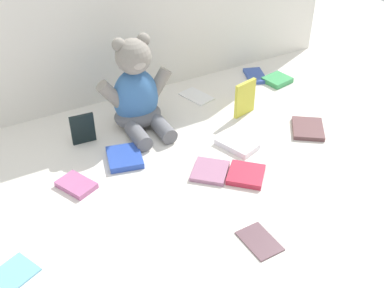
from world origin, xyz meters
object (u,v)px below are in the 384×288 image
book_case_2 (255,76)px  book_case_10 (125,157)px  book_case_9 (245,98)px  book_case_0 (277,80)px  book_case_11 (6,279)px  book_case_4 (246,175)px  teddy_bear (137,95)px  book_case_3 (77,186)px  book_case_5 (308,129)px  book_case_6 (210,171)px  book_case_8 (258,241)px  book_case_1 (196,96)px  book_case_12 (83,129)px  book_case_7 (237,144)px

book_case_2 → book_case_10: book_case_10 is taller
book_case_9 → book_case_0: bearing=15.0°
book_case_2 → book_case_10: (-0.64, -0.24, 0.00)m
book_case_2 → book_case_11: book_case_2 is taller
book_case_4 → teddy_bear: bearing=-25.0°
book_case_11 → book_case_9: bearing=-93.4°
teddy_bear → book_case_11: 0.68m
book_case_3 → book_case_5: (0.73, -0.09, -0.00)m
book_case_0 → book_case_9: book_case_9 is taller
book_case_0 → book_case_6: (-0.50, -0.34, -0.00)m
book_case_4 → book_case_5: (0.31, 0.10, -0.00)m
book_case_3 → book_case_5: bearing=-31.4°
book_case_0 → book_case_8: size_ratio=0.87×
book_case_1 → book_case_3: book_case_3 is taller
book_case_6 → book_case_10: size_ratio=0.92×
teddy_bear → book_case_3: size_ratio=2.95×
book_case_0 → book_case_2: book_case_0 is taller
book_case_4 → book_case_8: bearing=106.2°
book_case_12 → book_case_11: bearing=-122.6°
book_case_6 → book_case_9: book_case_9 is taller
book_case_6 → book_case_10: (-0.19, 0.17, 0.00)m
book_case_11 → book_case_2: bearing=-87.5°
book_case_7 → book_case_11: 0.74m
book_case_3 → book_case_6: size_ratio=0.98×
book_case_7 → book_case_11: (-0.72, -0.17, -0.00)m
book_case_6 → book_case_11: 0.59m
book_case_8 → book_case_10: bearing=-72.8°
book_case_4 → book_case_3: bearing=20.4°
book_case_2 → book_case_11: size_ratio=0.88×
book_case_2 → book_case_3: (-0.80, -0.29, 0.00)m
book_case_0 → book_case_3: size_ratio=0.89×
book_case_0 → book_case_12: book_case_12 is taller
book_case_2 → book_case_6: (-0.45, -0.42, -0.00)m
book_case_1 → book_case_2: (0.27, 0.02, 0.00)m
book_case_6 → book_case_12: bearing=172.3°
book_case_2 → book_case_11: 1.16m
book_case_1 → book_case_10: 0.43m
book_case_4 → book_case_7: 0.15m
book_case_7 → book_case_10: same height
book_case_12 → book_case_3: bearing=-109.5°
book_case_1 → book_case_7: size_ratio=0.99×
teddy_bear → book_case_10: size_ratio=2.66×
book_case_1 → book_case_7: (-0.04, -0.33, 0.00)m
book_case_0 → book_case_11: size_ratio=0.69×
book_case_1 → book_case_6: book_case_6 is taller
book_case_3 → book_case_8: book_case_3 is taller
teddy_bear → book_case_5: teddy_bear is taller
book_case_1 → book_case_7: book_case_7 is taller
teddy_bear → book_case_11: size_ratio=2.29×
book_case_1 → book_case_9: 0.20m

